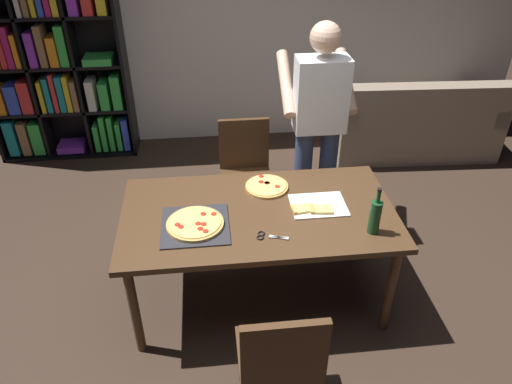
% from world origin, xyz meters
% --- Properties ---
extents(ground_plane, '(12.00, 12.00, 0.00)m').
position_xyz_m(ground_plane, '(0.00, 0.00, 0.00)').
color(ground_plane, '#38281E').
extents(back_wall, '(6.40, 0.10, 2.80)m').
position_xyz_m(back_wall, '(0.00, 2.60, 1.40)').
color(back_wall, silver).
rests_on(back_wall, ground_plane).
extents(dining_table, '(1.77, 0.96, 0.75)m').
position_xyz_m(dining_table, '(0.00, 0.00, 0.68)').
color(dining_table, '#4C331E').
rests_on(dining_table, ground_plane).
extents(chair_near_camera, '(0.42, 0.42, 0.90)m').
position_xyz_m(chair_near_camera, '(-0.00, -0.96, 0.51)').
color(chair_near_camera, '#472D19').
rests_on(chair_near_camera, ground_plane).
extents(chair_far_side, '(0.42, 0.42, 0.90)m').
position_xyz_m(chair_far_side, '(0.00, 0.96, 0.51)').
color(chair_far_side, '#472D19').
rests_on(chair_far_side, ground_plane).
extents(couch, '(1.74, 0.94, 0.85)m').
position_xyz_m(couch, '(1.90, 1.99, 0.30)').
color(couch, gray).
rests_on(couch, ground_plane).
extents(bookshelf, '(1.40, 0.35, 1.95)m').
position_xyz_m(bookshelf, '(-1.77, 2.37, 0.93)').
color(bookshelf, black).
rests_on(bookshelf, ground_plane).
extents(person_serving_pizza, '(0.55, 0.54, 1.75)m').
position_xyz_m(person_serving_pizza, '(0.54, 0.74, 1.00)').
color(person_serving_pizza, '#38476B').
rests_on(person_serving_pizza, ground_plane).
extents(pepperoni_pizza_on_tray, '(0.42, 0.42, 0.04)m').
position_xyz_m(pepperoni_pizza_on_tray, '(-0.41, -0.11, 0.77)').
color(pepperoni_pizza_on_tray, '#2D2D33').
rests_on(pepperoni_pizza_on_tray, dining_table).
extents(pizza_slices_on_towel, '(0.37, 0.28, 0.03)m').
position_xyz_m(pizza_slices_on_towel, '(0.37, -0.00, 0.76)').
color(pizza_slices_on_towel, white).
rests_on(pizza_slices_on_towel, dining_table).
extents(wine_bottle, '(0.07, 0.07, 0.32)m').
position_xyz_m(wine_bottle, '(0.67, -0.29, 0.87)').
color(wine_bottle, '#194723').
rests_on(wine_bottle, dining_table).
extents(kitchen_scissors, '(0.20, 0.11, 0.01)m').
position_xyz_m(kitchen_scissors, '(0.02, -0.27, 0.76)').
color(kitchen_scissors, silver).
rests_on(kitchen_scissors, dining_table).
extents(second_pizza_plain, '(0.30, 0.30, 0.03)m').
position_xyz_m(second_pizza_plain, '(0.09, 0.27, 0.76)').
color(second_pizza_plain, tan).
rests_on(second_pizza_plain, dining_table).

